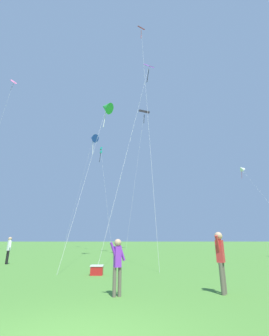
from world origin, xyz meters
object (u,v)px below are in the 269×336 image
Objects in this scene: kite_teal_box at (101,152)px; kite_black_large at (144,116)px; kite_pink_low at (9,96)px; person_with_spool at (117,261)px; picnic_cooler at (97,270)px; kite_red_high at (142,39)px; kite_green_small at (106,108)px; kite_white_distant at (241,169)px; person_in_red_shirt at (220,256)px; kite_blue_delta at (93,138)px; kite_purple_streamer at (147,73)px; person_far_back at (9,248)px.

kite_black_large is (7.49, 1.90, 8.12)m from kite_teal_box.
kite_pink_low is 37.55m from person_with_spool.
kite_red_high is at bearing 74.53° from picnic_cooler.
kite_white_distant is at bearing 34.30° from kite_green_small.
kite_black_large is 14.19× the size of person_in_red_shirt.
kite_white_distant is (26.88, -9.49, -9.87)m from kite_blue_delta.
person_with_spool reaches higher than picnic_cooler.
kite_black_large is 16.09× the size of person_with_spool.
person_in_red_shirt is (1.67, -13.98, -23.61)m from kite_red_high.
kite_red_high reaches higher than kite_purple_streamer.
kite_red_high is at bearing 83.71° from person_with_spool.
kite_green_small is (16.54, -9.18, -7.71)m from kite_pink_low.
kite_red_high is 25.50m from kite_white_distant.
kite_black_large is (10.74, -7.51, 1.24)m from kite_blue_delta.
kite_black_large reaches higher than kite_white_distant.
person_in_red_shirt is (5.67, -14.23, -14.29)m from kite_green_small.
person_far_back is at bearing 141.30° from person_in_red_shirt.
person_in_red_shirt reaches higher than picnic_cooler.
kite_green_small is 0.58× the size of kite_red_high.
kite_white_distant is 8.42× the size of person_with_spool.
kite_black_large is at bearing 88.20° from kite_purple_streamer.
person_in_red_shirt is 14.44m from person_far_back.
kite_red_high is (9.70, -24.21, 1.90)m from kite_blue_delta.
person_far_back is at bearing -158.66° from kite_purple_streamer.
kite_purple_streamer is (-0.56, -17.70, -5.08)m from kite_black_large.
kite_pink_low reaches higher than kite_blue_delta.
kite_green_small is at bearing -29.02° from kite_pink_low.
kite_blue_delta is 0.86× the size of kite_red_high.
person_far_back is at bearing -116.20° from kite_black_large.
person_with_spool is (-18.75, -28.95, -11.96)m from kite_white_distant.
kite_teal_box is 9.53× the size of person_far_back.
kite_pink_low is 39.43m from kite_white_distant.
kite_teal_box is at bearing 105.74° from person_in_red_shirt.
kite_purple_streamer is (6.94, -15.81, 3.04)m from kite_teal_box.
picnic_cooler is (17.77, -19.45, -22.86)m from kite_pink_low.
kite_pink_low is 22.80m from kite_black_large.
kite_black_large is at bearing 72.92° from kite_green_small.
person_in_red_shirt is (22.21, -23.41, -21.99)m from kite_pink_low.
kite_teal_box is 33.37m from person_in_red_shirt.
kite_green_small is 18.35m from picnic_cooler.
kite_red_high is 2.07× the size of kite_white_distant.
kite_blue_delta is 1.43× the size of kite_teal_box.
kite_red_high is 17.47× the size of person_with_spool.
person_in_red_shirt is at bearing 4.53° from person_with_spool.
kite_pink_low is 14.61× the size of person_in_red_shirt.
picnic_cooler is (-1.20, 4.21, -0.74)m from person_with_spool.
kite_blue_delta is 13.17m from kite_black_large.
kite_pink_low is 1.28× the size of kite_purple_streamer.
person_in_red_shirt is (-15.52, -28.69, -11.83)m from kite_white_distant.
kite_green_small is 27.02× the size of picnic_cooler.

